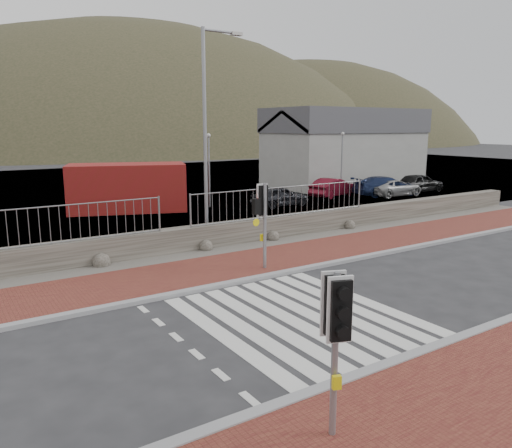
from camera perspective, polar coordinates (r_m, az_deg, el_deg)
ground at (r=12.35m, az=4.90°, el=-10.46°), size 220.00×220.00×0.00m
sidewalk_near at (r=9.33m, az=25.28°, el=-18.86°), size 40.00×4.00×0.08m
sidewalk_far at (r=15.92m, az=-5.15°, el=-5.30°), size 40.00×3.00×0.08m
kerb_near at (r=10.34m, az=15.55°, el=-15.02°), size 40.00×0.25×0.12m
kerb_far at (r=14.66m, az=-2.37°, el=-6.67°), size 40.00×0.25×0.12m
zebra_crossing at (r=12.35m, az=4.90°, el=-10.43°), size 4.62×5.60×0.01m
gravel_strip at (r=17.65m, az=-8.22°, el=-3.75°), size 40.00×1.50×0.06m
stone_wall at (r=18.26m, az=-9.32°, el=-1.92°), size 40.00×0.60×0.90m
railing at (r=17.86m, az=-9.26°, el=2.27°), size 18.07×0.07×1.22m
quay at (r=37.86m, az=-22.11°, el=3.48°), size 120.00×40.00×0.50m
harbor_building at (r=39.67m, az=10.13°, el=8.70°), size 12.20×6.20×5.80m
hills_backdrop at (r=101.71m, az=-24.13°, el=-5.55°), size 254.00×90.00×100.00m
traffic_signal_near at (r=7.23m, az=9.11°, el=-10.77°), size 0.42×0.33×2.56m
traffic_signal_far at (r=15.56m, az=0.91°, el=1.86°), size 0.68×0.28×2.80m
streetlight at (r=19.33m, az=-5.50°, el=11.15°), size 1.71×0.22×8.08m
shipping_container at (r=27.74m, az=-14.47°, el=4.05°), size 6.58×4.43×2.53m
car_a at (r=28.40m, az=2.75°, el=3.17°), size 3.47×1.46×1.17m
car_b at (r=32.75m, az=8.77°, el=4.16°), size 3.87×2.17×1.21m
car_c at (r=33.82m, az=14.57°, el=4.21°), size 4.70×2.80×1.28m
car_d at (r=33.90m, az=15.51°, el=4.02°), size 4.02×1.97×1.10m
car_e at (r=36.28m, az=18.14°, el=4.49°), size 3.85×1.56×1.31m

